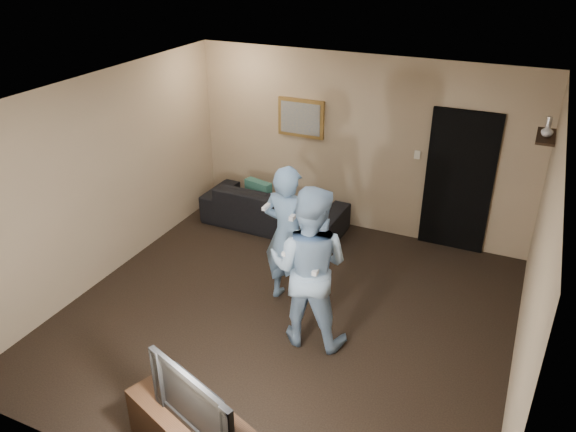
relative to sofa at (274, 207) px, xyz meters
The scene contains 18 objects.
ground 2.29m from the sofa, 60.61° to the right, with size 5.00×5.00×0.00m, color black.
ceiling 3.22m from the sofa, 60.61° to the right, with size 5.00×5.00×0.04m, color silver.
wall_back 1.58m from the sofa, 25.24° to the left, with size 5.00×0.04×2.60m, color tan.
wall_front 4.72m from the sofa, 76.04° to the right, with size 5.00×0.04×2.60m, color tan.
wall_left 2.61m from the sofa, 125.08° to the right, with size 0.04×5.00×2.60m, color tan.
wall_right 4.23m from the sofa, 28.67° to the right, with size 0.04×5.00×2.60m, color tan.
sofa is the anchor object (origin of this frame).
throw_pillow 0.31m from the sofa, behind, with size 0.44×0.14×0.44m, color #1A4E47.
painting_frame 1.39m from the sofa, 66.94° to the left, with size 0.72×0.05×0.57m, color olive.
painting_canvas 1.38m from the sofa, 65.77° to the left, with size 0.62×0.01×0.47m, color slate.
doorway 2.70m from the sofa, 10.92° to the left, with size 0.90×0.06×2.00m, color black.
light_switch 2.25m from the sofa, 14.28° to the left, with size 0.08×0.02×0.12m, color silver.
wall_shelf 3.89m from the sofa, ahead, with size 0.20×0.60×0.03m, color black.
shelf_vase 3.93m from the sofa, ahead, with size 0.13×0.13×0.14m, color silver.
shelf_figurine 3.93m from the sofa, ahead, with size 0.06×0.06×0.18m, color silver.
television 4.45m from the sofa, 71.41° to the right, with size 0.99×0.13×0.57m, color black.
wii_player_left 2.00m from the sofa, 59.36° to the right, with size 0.69×0.54×1.75m.
wii_player_right 2.76m from the sofa, 56.23° to the right, with size 0.95×0.78×1.83m.
Camera 1 is at (2.26, -4.88, 4.04)m, focal length 35.00 mm.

